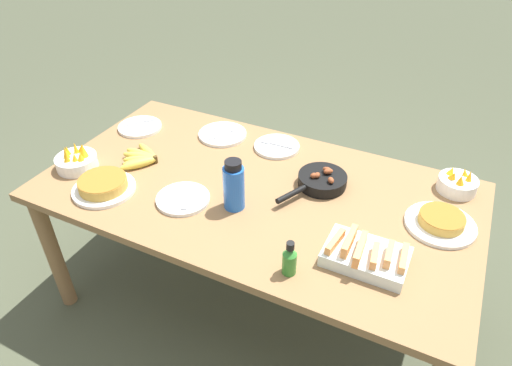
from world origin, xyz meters
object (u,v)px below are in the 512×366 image
at_px(frittata_plate_center, 103,185).
at_px(empty_plate_near_front, 183,199).
at_px(fruit_bowl_mango, 77,160).
at_px(skillet, 321,180).
at_px(fruit_bowl_citrus, 457,184).
at_px(frittata_plate_side, 441,222).
at_px(empty_plate_far_right, 223,134).
at_px(empty_plate_mid_edge, 140,127).
at_px(water_bottle, 234,186).
at_px(hot_sauce_bottle, 290,260).
at_px(empty_plate_far_left, 277,146).
at_px(melon_tray, 366,255).
at_px(banana_bunch, 142,158).

relative_size(frittata_plate_center, empty_plate_near_front, 1.19).
height_order(frittata_plate_center, fruit_bowl_mango, fruit_bowl_mango).
height_order(frittata_plate_center, empty_plate_near_front, frittata_plate_center).
distance_m(skillet, fruit_bowl_citrus, 0.57).
relative_size(frittata_plate_side, fruit_bowl_mango, 1.46).
relative_size(empty_plate_near_front, empty_plate_far_right, 0.92).
distance_m(empty_plate_near_front, empty_plate_mid_edge, 0.68).
bearing_deg(water_bottle, empty_plate_mid_edge, 154.97).
xyz_separation_m(frittata_plate_center, hot_sauce_bottle, (0.88, -0.08, 0.03)).
xyz_separation_m(skillet, empty_plate_far_left, (-0.30, 0.20, -0.02)).
bearing_deg(empty_plate_near_front, water_bottle, 16.22).
height_order(melon_tray, empty_plate_mid_edge, melon_tray).
height_order(skillet, fruit_bowl_mango, fruit_bowl_mango).
distance_m(skillet, frittata_plate_center, 0.92).
height_order(empty_plate_far_right, fruit_bowl_mango, fruit_bowl_mango).
height_order(empty_plate_near_front, hot_sauce_bottle, hot_sauce_bottle).
distance_m(empty_plate_far_left, fruit_bowl_mango, 0.93).
bearing_deg(empty_plate_far_right, empty_plate_far_left, 2.68).
distance_m(frittata_plate_center, water_bottle, 0.57).
relative_size(empty_plate_far_right, hot_sauce_bottle, 1.77).
distance_m(banana_bunch, fruit_bowl_citrus, 1.40).
bearing_deg(empty_plate_near_front, frittata_plate_center, -164.84).
xyz_separation_m(banana_bunch, water_bottle, (0.54, -0.10, 0.08)).
bearing_deg(fruit_bowl_citrus, hot_sauce_bottle, -121.52).
relative_size(frittata_plate_side, water_bottle, 1.23).
height_order(empty_plate_far_right, fruit_bowl_citrus, fruit_bowl_citrus).
bearing_deg(melon_tray, skillet, 128.96).
distance_m(empty_plate_far_left, water_bottle, 0.49).
relative_size(frittata_plate_center, empty_plate_far_left, 1.20).
distance_m(skillet, hot_sauce_bottle, 0.52).
relative_size(frittata_plate_side, empty_plate_near_front, 1.21).
bearing_deg(empty_plate_far_left, empty_plate_near_front, -108.13).
bearing_deg(melon_tray, fruit_bowl_citrus, 68.06).
bearing_deg(empty_plate_far_right, skillet, -17.32).
distance_m(frittata_plate_side, fruit_bowl_citrus, 0.27).
bearing_deg(empty_plate_near_front, frittata_plate_side, 17.28).
bearing_deg(empty_plate_far_left, empty_plate_mid_edge, -169.24).
bearing_deg(fruit_bowl_mango, empty_plate_far_left, 36.68).
height_order(melon_tray, water_bottle, water_bottle).
xyz_separation_m(empty_plate_mid_edge, fruit_bowl_citrus, (1.54, 0.16, 0.03)).
relative_size(melon_tray, empty_plate_far_left, 1.30).
distance_m(melon_tray, empty_plate_mid_edge, 1.37).
relative_size(empty_plate_near_front, empty_plate_mid_edge, 1.00).
bearing_deg(skillet, banana_bunch, -52.10).
xyz_separation_m(banana_bunch, empty_plate_far_right, (0.22, 0.37, -0.01)).
relative_size(melon_tray, water_bottle, 1.32).
bearing_deg(frittata_plate_center, fruit_bowl_mango, 159.68).
distance_m(empty_plate_far_right, fruit_bowl_mango, 0.70).
height_order(melon_tray, empty_plate_far_right, melon_tray).
distance_m(frittata_plate_center, empty_plate_mid_edge, 0.54).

